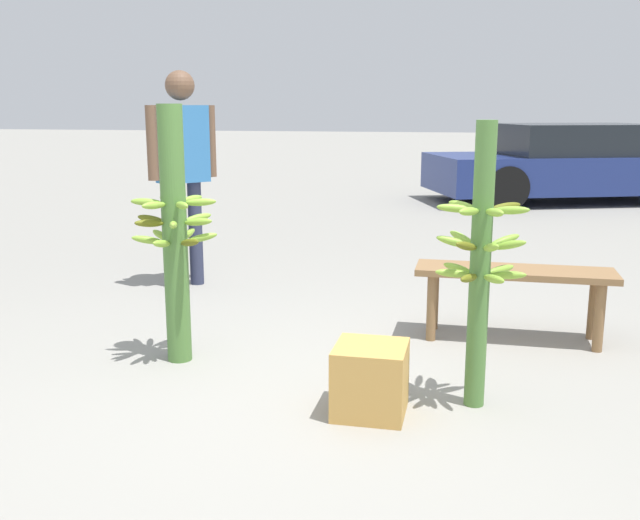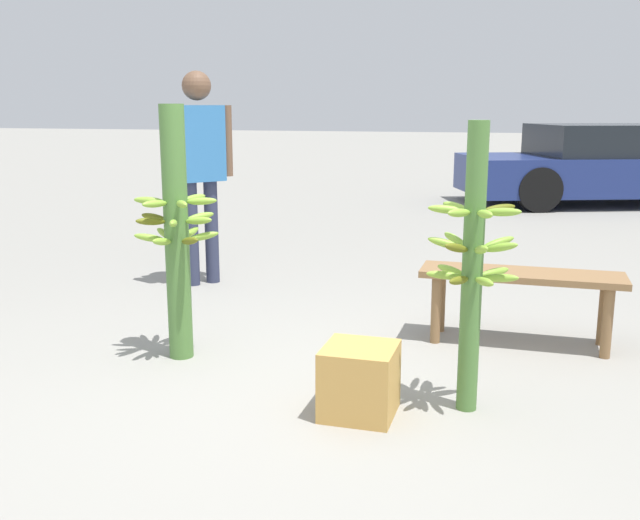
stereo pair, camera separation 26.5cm
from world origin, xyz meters
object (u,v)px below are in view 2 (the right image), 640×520
banana_stalk_center (473,263)px  vendor_person (199,158)px  banana_stalk_left (177,232)px  market_bench (521,285)px  produce_crate (360,381)px  parked_car (603,165)px

banana_stalk_center → vendor_person: (-2.31, 1.95, 0.31)m
banana_stalk_center → vendor_person: size_ratio=0.80×
banana_stalk_left → market_bench: banana_stalk_left is taller
banana_stalk_center → market_bench: bearing=78.4°
market_bench → produce_crate: bearing=-118.7°
produce_crate → market_bench: bearing=61.2°
produce_crate → vendor_person: bearing=130.4°
banana_stalk_center → market_bench: banana_stalk_center is taller
banana_stalk_left → market_bench: 2.08m
banana_stalk_left → banana_stalk_center: banana_stalk_left is taller
parked_car → banana_stalk_left: bearing=138.9°
market_bench → parked_car: (1.09, 7.16, 0.21)m
market_bench → produce_crate: 1.48m
banana_stalk_left → banana_stalk_center: (1.67, -0.29, -0.02)m
banana_stalk_center → produce_crate: bearing=-157.0°
banana_stalk_left → parked_car: (2.98, 7.95, -0.15)m
market_bench → produce_crate: size_ratio=3.59×
market_bench → produce_crate: market_bench is taller
banana_stalk_left → banana_stalk_center: bearing=-9.7°
banana_stalk_center → produce_crate: 0.77m
banana_stalk_left → parked_car: size_ratio=0.33×
banana_stalk_left → vendor_person: vendor_person is taller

